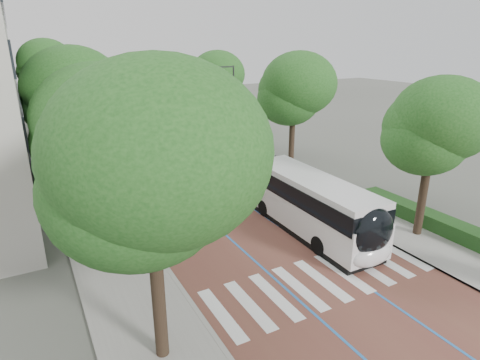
# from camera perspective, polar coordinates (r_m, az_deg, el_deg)

# --- Properties ---
(ground) EXTENTS (160.00, 160.00, 0.00)m
(ground) POSITION_cam_1_polar(r_m,az_deg,el_deg) (18.12, 13.12, -15.41)
(ground) COLOR #51544C
(ground) RESTS_ON ground
(road) EXTENTS (11.00, 140.00, 0.02)m
(road) POSITION_cam_1_polar(r_m,az_deg,el_deg) (52.88, -16.81, 7.23)
(road) COLOR brown
(road) RESTS_ON ground
(sidewalk_left) EXTENTS (4.00, 140.00, 0.12)m
(sidewalk_left) POSITION_cam_1_polar(r_m,az_deg,el_deg) (51.91, -24.93, 6.12)
(sidewalk_left) COLOR gray
(sidewalk_left) RESTS_ON ground
(sidewalk_right) EXTENTS (4.00, 140.00, 0.12)m
(sidewalk_right) POSITION_cam_1_polar(r_m,az_deg,el_deg) (54.84, -9.10, 8.26)
(sidewalk_right) COLOR gray
(sidewalk_right) RESTS_ON ground
(kerb_left) EXTENTS (0.20, 140.00, 0.14)m
(kerb_left) POSITION_cam_1_polar(r_m,az_deg,el_deg) (52.05, -22.85, 6.43)
(kerb_left) COLOR gray
(kerb_left) RESTS_ON ground
(kerb_right) EXTENTS (0.20, 140.00, 0.14)m
(kerb_right) POSITION_cam_1_polar(r_m,az_deg,el_deg) (54.25, -11.00, 8.03)
(kerb_right) COLOR gray
(kerb_right) RESTS_ON ground
(zebra_crossing) EXTENTS (10.55, 3.60, 0.01)m
(zebra_crossing) POSITION_cam_1_polar(r_m,az_deg,el_deg) (18.84, 11.55, -13.74)
(zebra_crossing) COLOR silver
(zebra_crossing) RESTS_ON ground
(lane_line_left) EXTENTS (0.12, 126.00, 0.01)m
(lane_line_left) POSITION_cam_1_polar(r_m,az_deg,el_deg) (52.58, -18.52, 7.01)
(lane_line_left) COLOR #2367B3
(lane_line_left) RESTS_ON road
(lane_line_right) EXTENTS (0.12, 126.00, 0.01)m
(lane_line_right) POSITION_cam_1_polar(r_m,az_deg,el_deg) (53.21, -15.12, 7.47)
(lane_line_right) COLOR #2367B3
(lane_line_right) RESTS_ON road
(hedge) EXTENTS (1.20, 14.00, 0.80)m
(hedge) POSITION_cam_1_polar(r_m,az_deg,el_deg) (24.30, 29.70, -6.86)
(hedge) COLOR #1B3D15
(hedge) RESTS_ON sidewalk_right
(streetlight_far) EXTENTS (1.82, 0.20, 8.00)m
(streetlight_far) POSITION_cam_1_polar(r_m,az_deg,el_deg) (37.38, -1.16, 10.91)
(streetlight_far) COLOR #2D2D30
(streetlight_far) RESTS_ON sidewalk_right
(lamp_post_left) EXTENTS (0.14, 0.14, 8.00)m
(lamp_post_left) POSITION_cam_1_polar(r_m,az_deg,el_deg) (20.24, -14.94, 1.19)
(lamp_post_left) COLOR #2D2D30
(lamp_post_left) RESTS_ON sidewalk_left
(trees_left) EXTENTS (6.49, 60.87, 9.95)m
(trees_left) POSITION_cam_1_polar(r_m,az_deg,el_deg) (33.07, -23.80, 11.18)
(trees_left) COLOR black
(trees_left) RESTS_ON ground
(trees_right) EXTENTS (5.82, 47.43, 8.95)m
(trees_right) POSITION_cam_1_polar(r_m,az_deg,el_deg) (39.58, -1.19, 13.23)
(trees_right) COLOR black
(trees_right) RESTS_ON ground
(lead_bus) EXTENTS (2.90, 18.45, 3.20)m
(lead_bus) POSITION_cam_1_polar(r_m,az_deg,el_deg) (25.31, 4.86, -0.59)
(lead_bus) COLOR black
(lead_bus) RESTS_ON ground
(bus_queued_0) EXTENTS (3.18, 12.51, 3.20)m
(bus_queued_0) POSITION_cam_1_polar(r_m,az_deg,el_deg) (39.30, -7.85, 6.41)
(bus_queued_0) COLOR silver
(bus_queued_0) RESTS_ON ground
(bus_queued_1) EXTENTS (2.91, 12.47, 3.20)m
(bus_queued_1) POSITION_cam_1_polar(r_m,az_deg,el_deg) (51.97, -13.42, 9.14)
(bus_queued_1) COLOR silver
(bus_queued_1) RESTS_ON ground
(bus_queued_2) EXTENTS (3.25, 12.53, 3.20)m
(bus_queued_2) POSITION_cam_1_polar(r_m,az_deg,el_deg) (64.65, -16.84, 10.71)
(bus_queued_2) COLOR silver
(bus_queued_2) RESTS_ON ground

